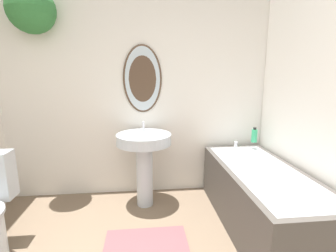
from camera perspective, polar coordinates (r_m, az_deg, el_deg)
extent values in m
cube|color=silver|center=(2.72, -7.07, 8.76)|extent=(2.97, 0.06, 2.40)
ellipsoid|color=#4C3828|center=(2.67, -6.00, 10.91)|extent=(0.42, 0.02, 0.72)
ellipsoid|color=silver|center=(2.67, -6.00, 10.91)|extent=(0.38, 0.01, 0.68)
sphere|color=#2D6B33|center=(2.81, -29.42, 22.71)|extent=(0.44, 0.44, 0.44)
cylinder|color=silver|center=(2.57, -5.51, -11.31)|extent=(0.17, 0.17, 0.66)
cylinder|color=silver|center=(2.45, -5.69, -3.05)|extent=(0.55, 0.55, 0.10)
cylinder|color=silver|center=(2.58, -5.76, -0.03)|extent=(0.02, 0.02, 0.10)
cube|color=#4C4742|center=(2.40, 21.03, -15.58)|extent=(0.65, 1.50, 0.53)
cube|color=silver|center=(2.30, 21.48, -10.10)|extent=(0.55, 1.40, 0.04)
cylinder|color=silver|center=(2.84, 15.60, -4.34)|extent=(0.04, 0.04, 0.08)
cylinder|color=#38B275|center=(2.86, 19.57, -2.18)|extent=(0.06, 0.06, 0.14)
cylinder|color=black|center=(2.84, 19.69, -0.56)|extent=(0.03, 0.03, 0.02)
cube|color=#934C51|center=(2.17, -5.13, -25.97)|extent=(0.67, 0.41, 0.02)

